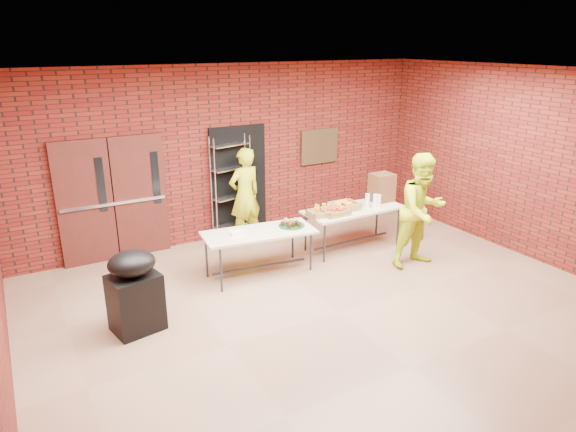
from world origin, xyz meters
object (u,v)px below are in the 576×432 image
object	(u,v)px
covered_grill	(135,291)
volunteer_woman	(245,195)
wire_rack	(231,189)
coffee_dispenser	(382,187)
table_left	(259,235)
table_right	(353,212)
volunteer_man	(422,211)

from	to	relation	value
covered_grill	volunteer_woman	bearing A→B (deg)	29.46
wire_rack	coffee_dispenser	world-z (taller)	wire_rack
wire_rack	covered_grill	xyz separation A→B (m)	(-2.40, -2.37, -0.43)
table_left	coffee_dispenser	bearing A→B (deg)	12.99
table_right	wire_rack	bearing A→B (deg)	137.58
table_left	volunteer_man	size ratio (longest dim) A/B	0.97
coffee_dispenser	covered_grill	size ratio (longest dim) A/B	0.47
table_right	covered_grill	xyz separation A→B (m)	(-4.09, -0.88, -0.13)
covered_grill	volunteer_man	distance (m)	4.64
covered_grill	volunteer_woman	xyz separation A→B (m)	(2.57, 2.15, 0.33)
table_left	table_right	distance (m)	1.96
covered_grill	table_right	bearing A→B (deg)	1.59
table_left	volunteer_man	world-z (taller)	volunteer_man
wire_rack	table_right	size ratio (longest dim) A/B	1.07
wire_rack	volunteer_woman	size ratio (longest dim) A/B	1.11
table_left	volunteer_man	bearing A→B (deg)	-14.56
table_left	table_right	bearing A→B (deg)	11.64
volunteer_woman	volunteer_man	world-z (taller)	volunteer_man
table_left	coffee_dispenser	world-z (taller)	coffee_dispenser
table_right	volunteer_man	bearing A→B (deg)	-66.05
table_left	wire_rack	bearing A→B (deg)	88.09
table_right	volunteer_man	xyz separation A→B (m)	(0.53, -1.14, 0.27)
wire_rack	volunteer_man	bearing A→B (deg)	-62.45
table_right	table_left	bearing A→B (deg)	-176.31
coffee_dispenser	covered_grill	distance (m)	4.94
table_left	covered_grill	bearing A→B (deg)	-154.42
table_right	volunteer_woman	size ratio (longest dim) A/B	1.03
wire_rack	volunteer_man	size ratio (longest dim) A/B	1.03
table_right	covered_grill	size ratio (longest dim) A/B	1.66
wire_rack	covered_grill	size ratio (longest dim) A/B	1.78
wire_rack	table_left	world-z (taller)	wire_rack
table_left	covered_grill	distance (m)	2.26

